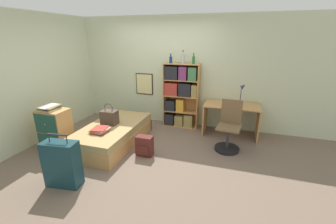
{
  "coord_description": "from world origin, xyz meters",
  "views": [
    {
      "loc": [
        1.76,
        -3.7,
        2.13
      ],
      "look_at": [
        0.52,
        0.19,
        0.75
      ],
      "focal_mm": 24.0,
      "sensor_mm": 36.0,
      "label": 1
    }
  ],
  "objects_px": {
    "book_stack_on_bed": "(100,130)",
    "magazine_pile_on_dresser": "(49,108)",
    "desk_lamp": "(242,90)",
    "desk": "(231,114)",
    "handbag": "(109,117)",
    "bottle_green": "(171,60)",
    "desk_chair": "(228,134)",
    "bookcase": "(180,95)",
    "bed": "(113,134)",
    "backpack": "(144,146)",
    "suitcase": "(62,164)",
    "dresser": "(55,130)",
    "bottle_brown": "(183,58)",
    "bottle_clear": "(194,60)"
  },
  "relations": [
    {
      "from": "book_stack_on_bed",
      "to": "magazine_pile_on_dresser",
      "type": "relative_size",
      "value": 0.88
    },
    {
      "from": "desk_lamp",
      "to": "desk",
      "type": "bearing_deg",
      "value": -150.2
    },
    {
      "from": "handbag",
      "to": "bottle_green",
      "type": "bearing_deg",
      "value": 54.63
    },
    {
      "from": "desk",
      "to": "desk_chair",
      "type": "bearing_deg",
      "value": -90.1
    },
    {
      "from": "handbag",
      "to": "bookcase",
      "type": "distance_m",
      "value": 1.76
    },
    {
      "from": "bottle_green",
      "to": "desk_chair",
      "type": "xyz_separation_m",
      "value": [
        1.45,
        -0.87,
        -1.3
      ]
    },
    {
      "from": "bed",
      "to": "backpack",
      "type": "distance_m",
      "value": 0.87
    },
    {
      "from": "handbag",
      "to": "suitcase",
      "type": "relative_size",
      "value": 0.53
    },
    {
      "from": "suitcase",
      "to": "bottle_green",
      "type": "bearing_deg",
      "value": 73.59
    },
    {
      "from": "handbag",
      "to": "magazine_pile_on_dresser",
      "type": "relative_size",
      "value": 1.13
    },
    {
      "from": "dresser",
      "to": "bookcase",
      "type": "relative_size",
      "value": 0.53
    },
    {
      "from": "suitcase",
      "to": "backpack",
      "type": "height_order",
      "value": "suitcase"
    },
    {
      "from": "bookcase",
      "to": "desk",
      "type": "xyz_separation_m",
      "value": [
        1.22,
        -0.17,
        -0.28
      ]
    },
    {
      "from": "handbag",
      "to": "dresser",
      "type": "height_order",
      "value": "handbag"
    },
    {
      "from": "bottle_brown",
      "to": "bottle_clear",
      "type": "bearing_deg",
      "value": -5.14
    },
    {
      "from": "backpack",
      "to": "bottle_clear",
      "type": "bearing_deg",
      "value": 71.1
    },
    {
      "from": "magazine_pile_on_dresser",
      "to": "book_stack_on_bed",
      "type": "bearing_deg",
      "value": 10.5
    },
    {
      "from": "bookcase",
      "to": "bottle_clear",
      "type": "relative_size",
      "value": 6.46
    },
    {
      "from": "book_stack_on_bed",
      "to": "backpack",
      "type": "bearing_deg",
      "value": 8.6
    },
    {
      "from": "suitcase",
      "to": "desk",
      "type": "distance_m",
      "value": 3.48
    },
    {
      "from": "bottle_brown",
      "to": "desk_chair",
      "type": "xyz_separation_m",
      "value": [
        1.17,
        -0.91,
        -1.33
      ]
    },
    {
      "from": "book_stack_on_bed",
      "to": "bookcase",
      "type": "relative_size",
      "value": 0.22
    },
    {
      "from": "bed",
      "to": "bottle_clear",
      "type": "distance_m",
      "value": 2.39
    },
    {
      "from": "bottle_brown",
      "to": "desk_chair",
      "type": "height_order",
      "value": "bottle_brown"
    },
    {
      "from": "bottle_brown",
      "to": "dresser",
      "type": "bearing_deg",
      "value": -136.78
    },
    {
      "from": "book_stack_on_bed",
      "to": "bottle_green",
      "type": "height_order",
      "value": "bottle_green"
    },
    {
      "from": "bottle_clear",
      "to": "desk",
      "type": "distance_m",
      "value": 1.47
    },
    {
      "from": "bottle_green",
      "to": "handbag",
      "type": "bearing_deg",
      "value": -125.37
    },
    {
      "from": "dresser",
      "to": "magazine_pile_on_dresser",
      "type": "xyz_separation_m",
      "value": [
        -0.04,
        -0.01,
        0.45
      ]
    },
    {
      "from": "handbag",
      "to": "magazine_pile_on_dresser",
      "type": "distance_m",
      "value": 1.12
    },
    {
      "from": "handbag",
      "to": "backpack",
      "type": "height_order",
      "value": "handbag"
    },
    {
      "from": "magazine_pile_on_dresser",
      "to": "desk",
      "type": "xyz_separation_m",
      "value": [
        3.26,
        1.75,
        -0.36
      ]
    },
    {
      "from": "desk",
      "to": "bottle_green",
      "type": "bearing_deg",
      "value": 174.45
    },
    {
      "from": "bed",
      "to": "suitcase",
      "type": "bearing_deg",
      "value": -88.82
    },
    {
      "from": "bottle_green",
      "to": "desk_chair",
      "type": "relative_size",
      "value": 0.22
    },
    {
      "from": "desk_lamp",
      "to": "bottle_clear",
      "type": "bearing_deg",
      "value": 177.29
    },
    {
      "from": "suitcase",
      "to": "book_stack_on_bed",
      "type": "bearing_deg",
      "value": 92.86
    },
    {
      "from": "bookcase",
      "to": "bottle_clear",
      "type": "height_order",
      "value": "bottle_clear"
    },
    {
      "from": "bookcase",
      "to": "desk_chair",
      "type": "bearing_deg",
      "value": -36.39
    },
    {
      "from": "magazine_pile_on_dresser",
      "to": "desk_lamp",
      "type": "relative_size",
      "value": 0.83
    },
    {
      "from": "bed",
      "to": "magazine_pile_on_dresser",
      "type": "bearing_deg",
      "value": -149.48
    },
    {
      "from": "desk_chair",
      "to": "desk_lamp",
      "type": "bearing_deg",
      "value": 77.4
    },
    {
      "from": "bed",
      "to": "bottle_clear",
      "type": "bearing_deg",
      "value": 44.27
    },
    {
      "from": "book_stack_on_bed",
      "to": "handbag",
      "type": "bearing_deg",
      "value": 96.49
    },
    {
      "from": "suitcase",
      "to": "magazine_pile_on_dresser",
      "type": "height_order",
      "value": "magazine_pile_on_dresser"
    },
    {
      "from": "bed",
      "to": "backpack",
      "type": "relative_size",
      "value": 4.9
    },
    {
      "from": "bottle_clear",
      "to": "desk_lamp",
      "type": "relative_size",
      "value": 0.51
    },
    {
      "from": "bottle_brown",
      "to": "backpack",
      "type": "relative_size",
      "value": 0.76
    },
    {
      "from": "bookcase",
      "to": "bottle_green",
      "type": "relative_size",
      "value": 7.14
    },
    {
      "from": "bottle_green",
      "to": "desk",
      "type": "height_order",
      "value": "bottle_green"
    }
  ]
}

